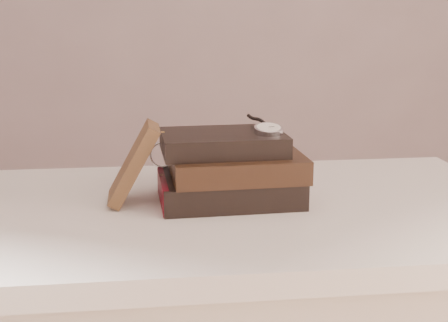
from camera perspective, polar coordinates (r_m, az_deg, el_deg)
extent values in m
cube|color=silver|center=(1.13, 2.23, -4.91)|extent=(1.00, 0.60, 0.04)
cube|color=white|center=(1.15, 2.20, -7.74)|extent=(0.88, 0.49, 0.08)
cylinder|color=white|center=(1.62, 16.95, -13.80)|extent=(0.05, 0.05, 0.71)
cube|color=black|center=(1.13, 0.50, -2.51)|extent=(0.26, 0.18, 0.05)
cube|color=#F6E3C9|center=(1.13, 0.66, -2.50)|extent=(0.25, 0.17, 0.04)
cube|color=gold|center=(1.15, -5.76, -2.42)|extent=(0.01, 0.01, 0.05)
cube|color=maroon|center=(1.12, -5.62, -2.79)|extent=(0.02, 0.16, 0.05)
cube|color=black|center=(1.12, 1.21, -0.42)|extent=(0.24, 0.17, 0.04)
cube|color=#F6E3C9|center=(1.12, 1.37, -0.41)|extent=(0.23, 0.16, 0.03)
cube|color=gold|center=(1.13, -4.74, -0.35)|extent=(0.01, 0.01, 0.04)
cube|color=black|center=(1.12, -0.11, 1.71)|extent=(0.23, 0.16, 0.04)
cube|color=#F6E3C9|center=(1.12, 0.05, 1.71)|extent=(0.22, 0.15, 0.03)
cube|color=gold|center=(1.13, -5.62, 1.75)|extent=(0.01, 0.01, 0.04)
cube|color=#3E2818|center=(1.12, -8.30, -0.22)|extent=(0.10, 0.10, 0.15)
cylinder|color=silver|center=(1.11, 4.12, 2.85)|extent=(0.05, 0.06, 0.02)
cylinder|color=white|center=(1.11, 4.12, 3.09)|extent=(0.04, 0.04, 0.01)
torus|color=silver|center=(1.11, 4.12, 3.07)|extent=(0.05, 0.05, 0.01)
cylinder|color=silver|center=(1.14, 3.77, 3.14)|extent=(0.01, 0.01, 0.01)
cube|color=black|center=(1.11, 4.05, 3.21)|extent=(0.00, 0.01, 0.00)
cube|color=black|center=(1.11, 4.39, 3.15)|extent=(0.01, 0.00, 0.00)
sphere|color=black|center=(1.14, 3.70, 3.50)|extent=(0.01, 0.01, 0.01)
sphere|color=black|center=(1.15, 3.53, 3.65)|extent=(0.01, 0.01, 0.01)
sphere|color=black|center=(1.16, 3.36, 3.76)|extent=(0.01, 0.01, 0.01)
sphere|color=black|center=(1.17, 3.20, 3.84)|extent=(0.01, 0.01, 0.01)
sphere|color=black|center=(1.18, 3.04, 3.87)|extent=(0.01, 0.01, 0.01)
sphere|color=black|center=(1.19, 2.88, 3.89)|extent=(0.01, 0.01, 0.01)
sphere|color=black|center=(1.20, 2.72, 3.91)|extent=(0.01, 0.01, 0.01)
sphere|color=black|center=(1.20, 2.57, 3.97)|extent=(0.01, 0.01, 0.01)
sphere|color=black|center=(1.21, 2.42, 4.06)|extent=(0.01, 0.01, 0.01)
sphere|color=black|center=(1.22, 2.27, 4.18)|extent=(0.01, 0.01, 0.01)
torus|color=silver|center=(1.18, -5.68, 0.57)|extent=(0.05, 0.02, 0.05)
torus|color=silver|center=(1.19, -3.07, 0.67)|extent=(0.05, 0.02, 0.05)
cylinder|color=silver|center=(1.18, -4.37, 0.76)|extent=(0.01, 0.00, 0.00)
cylinder|color=silver|center=(1.24, -6.91, 0.84)|extent=(0.01, 0.11, 0.03)
cylinder|color=silver|center=(1.25, -2.31, 1.02)|extent=(0.01, 0.11, 0.03)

